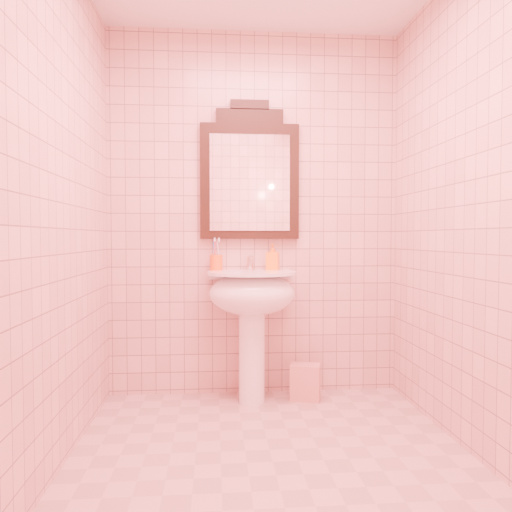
{
  "coord_description": "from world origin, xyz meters",
  "views": [
    {
      "loc": [
        -0.28,
        -2.36,
        1.09
      ],
      "look_at": [
        -0.04,
        0.55,
        0.98
      ],
      "focal_mm": 35.0,
      "sensor_mm": 36.0,
      "label": 1
    }
  ],
  "objects": [
    {
      "name": "towel",
      "position": [
        0.32,
        0.9,
        0.12
      ],
      "size": [
        0.22,
        0.18,
        0.24
      ],
      "primitive_type": "cube",
      "rotation": [
        0.0,
        0.0,
        -0.26
      ],
      "color": "tan",
      "rests_on": "floor"
    },
    {
      "name": "floor",
      "position": [
        0.0,
        0.0,
        0.0
      ],
      "size": [
        2.2,
        2.2,
        0.0
      ],
      "primitive_type": "plane",
      "color": "#C79B8F",
      "rests_on": "ground"
    },
    {
      "name": "pedestal_sink",
      "position": [
        -0.04,
        0.87,
        0.66
      ],
      "size": [
        0.58,
        0.58,
        0.86
      ],
      "color": "white",
      "rests_on": "floor"
    },
    {
      "name": "faucet",
      "position": [
        -0.04,
        1.01,
        0.92
      ],
      "size": [
        0.04,
        0.16,
        0.11
      ],
      "color": "white",
      "rests_on": "pedestal_sink"
    },
    {
      "name": "back_wall",
      "position": [
        0.0,
        1.1,
        1.25
      ],
      "size": [
        2.0,
        0.02,
        2.5
      ],
      "primitive_type": "cube",
      "color": "#DFA89C",
      "rests_on": "floor"
    },
    {
      "name": "toothbrush_cup",
      "position": [
        -0.27,
        1.02,
        0.92
      ],
      "size": [
        0.08,
        0.08,
        0.2
      ],
      "rotation": [
        0.0,
        0.0,
        -0.28
      ],
      "color": "#F05914",
      "rests_on": "pedestal_sink"
    },
    {
      "name": "mirror",
      "position": [
        -0.04,
        1.07,
        1.51
      ],
      "size": [
        0.68,
        0.06,
        0.95
      ],
      "color": "black",
      "rests_on": "back_wall"
    },
    {
      "name": "soap_dispenser",
      "position": [
        0.12,
        1.02,
        0.95
      ],
      "size": [
        0.1,
        0.1,
        0.18
      ],
      "primitive_type": "imported",
      "rotation": [
        0.0,
        0.0,
        -0.29
      ],
      "color": "orange",
      "rests_on": "pedestal_sink"
    }
  ]
}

